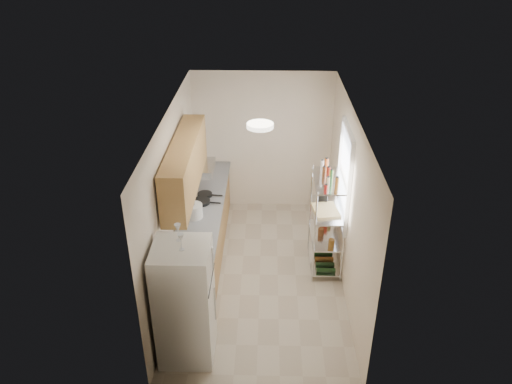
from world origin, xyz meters
TOP-DOWN VIEW (x-y plane):
  - room at (0.00, 0.00)m, footprint 2.52×4.42m
  - counter_run at (-0.92, 0.44)m, footprint 0.63×3.51m
  - upper_cabinets at (-1.05, 0.10)m, footprint 0.33×2.20m
  - range_hood at (-1.00, 0.90)m, footprint 0.50×0.60m
  - window at (1.23, 0.35)m, footprint 0.06×1.00m
  - bakers_rack at (1.00, 0.30)m, footprint 0.45×0.90m
  - ceiling_dome at (0.00, -0.30)m, footprint 0.34×0.34m
  - refrigerator at (-0.87, -1.59)m, footprint 0.66×0.66m
  - wine_glass_a at (-0.85, -1.63)m, footprint 0.07×0.07m
  - wine_glass_b at (-0.91, -1.45)m, footprint 0.08×0.08m
  - rice_cooker at (-1.00, 0.21)m, footprint 0.27×0.27m
  - frying_pan_large at (-0.94, 0.64)m, footprint 0.32×0.32m
  - frying_pan_small at (-0.91, 0.87)m, footprint 0.26×0.26m
  - cutting_board at (0.98, 0.25)m, footprint 0.42×0.51m
  - espresso_machine at (0.96, 0.59)m, footprint 0.19×0.25m
  - storage_bag at (1.02, 0.63)m, footprint 0.13×0.16m

SIDE VIEW (x-z plane):
  - counter_run at x=-0.92m, z-range 0.00..0.90m
  - storage_bag at x=1.02m, z-range 0.56..0.73m
  - refrigerator at x=-0.87m, z-range 0.00..1.60m
  - frying_pan_small at x=-0.91m, z-range 0.90..0.95m
  - frying_pan_large at x=-0.94m, z-range 0.90..0.95m
  - rice_cooker at x=-1.00m, z-range 0.90..1.11m
  - cutting_board at x=0.98m, z-range 1.01..1.04m
  - bakers_rack at x=1.00m, z-range 0.24..1.97m
  - espresso_machine at x=0.96m, z-range 1.01..1.28m
  - room at x=0.00m, z-range -0.01..2.61m
  - range_hood at x=-1.00m, z-range 1.33..1.45m
  - window at x=1.23m, z-range 0.82..2.28m
  - wine_glass_a at x=-0.85m, z-range 1.60..1.81m
  - wine_glass_b at x=-0.91m, z-range 1.60..1.82m
  - upper_cabinets at x=-1.05m, z-range 1.45..2.17m
  - ceiling_dome at x=0.00m, z-range 2.54..2.60m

